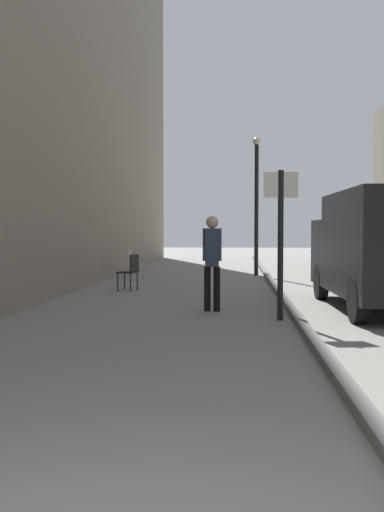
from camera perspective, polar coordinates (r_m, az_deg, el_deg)
The scene contains 8 objects.
ground_plane at distance 14.07m, azimuth 2.06°, elevation -3.90°, with size 80.00×80.00×0.00m, color gray.
kerb_strip at distance 14.09m, azimuth 8.51°, elevation -3.67°, with size 0.16×40.00×0.12m, color #615F5B.
pedestrian_main_foreground at distance 11.40m, azimuth 1.95°, elevation -0.03°, with size 0.37×0.24×1.84m.
delivery_van at distance 12.14m, azimuth 17.91°, elevation 0.80°, with size 2.11×5.17×2.28m.
street_sign_post at distance 10.37m, azimuth 8.51°, elevation 2.36°, with size 0.60×0.11×2.60m.
lamp_post at distance 20.54m, azimuth 6.22°, elevation 5.70°, with size 0.28×0.28×4.76m.
cafe_chair_near_window at distance 15.47m, azimuth -5.94°, elevation -1.30°, with size 0.55×0.55×0.94m.
cafe_chair_by_doorway at distance 18.96m, azimuth -5.68°, elevation -0.61°, with size 0.46×0.46×0.94m.
Camera 1 is at (0.51, -1.97, 1.56)m, focal length 41.60 mm.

